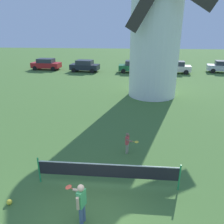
% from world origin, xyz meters
% --- Properties ---
extents(ground_plane, '(120.00, 120.00, 0.00)m').
position_xyz_m(ground_plane, '(0.00, 0.00, 0.00)').
color(ground_plane, '#477033').
extents(windmill, '(7.59, 4.82, 12.93)m').
position_xyz_m(windmill, '(3.09, 14.25, 6.27)').
color(windmill, white).
rests_on(windmill, ground_plane).
extents(tennis_net, '(5.43, 0.06, 1.10)m').
position_xyz_m(tennis_net, '(0.41, 1.71, 0.69)').
color(tennis_net, '#238E4C').
rests_on(tennis_net, ground_plane).
extents(player_near, '(0.75, 0.75, 1.42)m').
position_xyz_m(player_near, '(-0.21, -0.05, 0.80)').
color(player_near, slate).
rests_on(player_near, ground_plane).
extents(player_far, '(0.65, 0.59, 1.07)m').
position_xyz_m(player_far, '(1.14, 4.17, 0.61)').
color(player_far, '#9E937F').
rests_on(player_far, ground_plane).
extents(stray_ball, '(0.19, 0.19, 0.19)m').
position_xyz_m(stray_ball, '(-2.89, 0.45, 0.09)').
color(stray_ball, yellow).
rests_on(stray_ball, ground_plane).
extents(parked_car_red, '(4.16, 2.15, 1.56)m').
position_xyz_m(parked_car_red, '(-10.96, 25.83, 0.81)').
color(parked_car_red, red).
rests_on(parked_car_red, ground_plane).
extents(parked_car_black, '(4.06, 2.30, 1.56)m').
position_xyz_m(parked_car_black, '(-5.14, 24.77, 0.81)').
color(parked_car_black, '#1E232D').
rests_on(parked_car_black, ground_plane).
extents(parked_car_green, '(3.99, 2.00, 1.56)m').
position_xyz_m(parked_car_green, '(1.52, 24.78, 0.81)').
color(parked_car_green, '#1E6638').
rests_on(parked_car_green, ground_plane).
extents(parked_car_cream, '(4.12, 2.25, 1.56)m').
position_xyz_m(parked_car_cream, '(7.03, 24.88, 0.81)').
color(parked_car_cream, silver).
rests_on(parked_car_cream, ground_plane).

